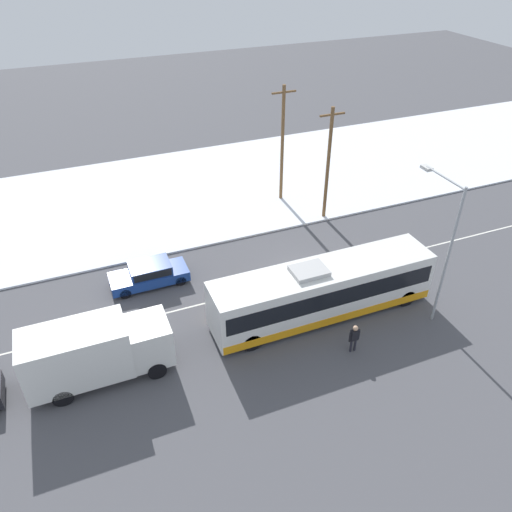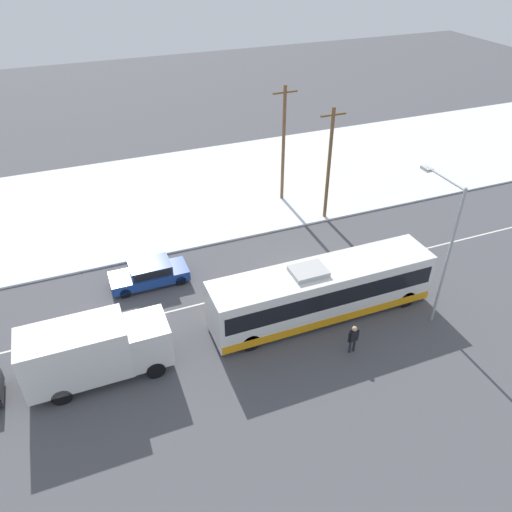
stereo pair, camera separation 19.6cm
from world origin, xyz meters
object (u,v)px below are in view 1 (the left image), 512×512
object	(u,v)px
city_bus	(323,290)
utility_pole_snowlot	(282,143)
box_truck	(95,351)
sedan_car	(150,273)
pedestrian_at_stop	(354,336)
utility_pole_roadside	(328,163)
streetlamp	(444,235)

from	to	relation	value
city_bus	utility_pole_snowlot	world-z (taller)	utility_pole_snowlot
box_truck	sedan_car	bearing A→B (deg)	59.22
box_truck	pedestrian_at_stop	xyz separation A→B (m)	(11.91, -2.98, -0.69)
utility_pole_roadside	utility_pole_snowlot	size ratio (longest dim) A/B	0.93
pedestrian_at_stop	streetlamp	distance (m)	6.68
box_truck	pedestrian_at_stop	bearing A→B (deg)	-14.06
city_bus	streetlamp	xyz separation A→B (m)	(5.35, -2.06, 3.43)
city_bus	sedan_car	world-z (taller)	city_bus
sedan_car	utility_pole_snowlot	size ratio (longest dim) A/B	0.52
city_bus	box_truck	bearing A→B (deg)	-179.29
box_truck	pedestrian_at_stop	world-z (taller)	box_truck
city_bus	sedan_car	size ratio (longest dim) A/B	2.71
city_bus	pedestrian_at_stop	size ratio (longest dim) A/B	7.40
utility_pole_roadside	utility_pole_snowlot	xyz separation A→B (m)	(-1.72, 3.70, 0.30)
sedan_car	box_truck	bearing A→B (deg)	59.22
city_bus	utility_pole_snowlot	bearing A→B (deg)	75.02
sedan_car	utility_pole_roadside	bearing A→B (deg)	-166.79
utility_pole_snowlot	utility_pole_roadside	bearing A→B (deg)	-65.14
sedan_car	utility_pole_roadside	size ratio (longest dim) A/B	0.56
box_truck	utility_pole_snowlot	world-z (taller)	utility_pole_snowlot
box_truck	utility_pole_roadside	xyz separation A→B (m)	(16.97, 9.39, 2.50)
sedan_car	city_bus	bearing A→B (deg)	142.67
pedestrian_at_stop	streetlamp	size ratio (longest dim) A/B	0.21
utility_pole_roadside	streetlamp	bearing A→B (deg)	-89.13
streetlamp	utility_pole_roadside	distance (m)	11.33
pedestrian_at_stop	utility_pole_roadside	bearing A→B (deg)	67.72
box_truck	streetlamp	bearing A→B (deg)	-6.37
pedestrian_at_stop	utility_pole_roadside	xyz separation A→B (m)	(5.07, 12.37, 3.19)
streetlamp	box_truck	bearing A→B (deg)	173.63
utility_pole_snowlot	box_truck	bearing A→B (deg)	-139.36
city_bus	streetlamp	bearing A→B (deg)	-21.04
box_truck	streetlamp	distance (m)	17.57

